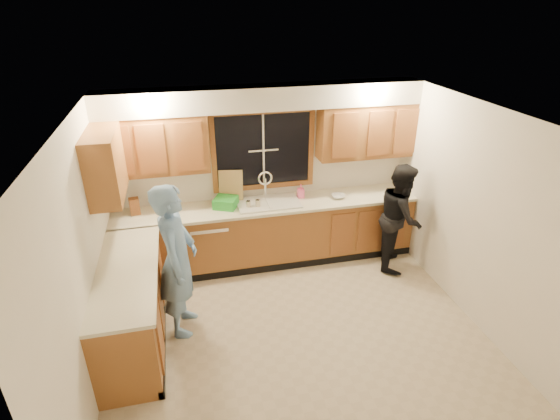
# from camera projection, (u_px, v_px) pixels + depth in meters

# --- Properties ---
(floor) EXTENTS (4.20, 4.20, 0.00)m
(floor) POSITION_uv_depth(u_px,v_px,m) (298.00, 333.00, 5.05)
(floor) COLOR #C0AF94
(floor) RESTS_ON ground
(ceiling) EXTENTS (4.20, 4.20, 0.00)m
(ceiling) POSITION_uv_depth(u_px,v_px,m) (303.00, 120.00, 3.94)
(ceiling) COLOR white
(wall_back) EXTENTS (4.20, 0.00, 4.20)m
(wall_back) POSITION_uv_depth(u_px,v_px,m) (264.00, 174.00, 6.16)
(wall_back) COLOR white
(wall_back) RESTS_ON ground
(wall_left) EXTENTS (0.00, 3.80, 3.80)m
(wall_left) POSITION_uv_depth(u_px,v_px,m) (83.00, 265.00, 4.07)
(wall_left) COLOR white
(wall_left) RESTS_ON ground
(wall_right) EXTENTS (0.00, 3.80, 3.80)m
(wall_right) POSITION_uv_depth(u_px,v_px,m) (479.00, 218.00, 4.93)
(wall_right) COLOR white
(wall_right) RESTS_ON ground
(base_cabinets_back) EXTENTS (4.20, 0.60, 0.88)m
(base_cabinets_back) POSITION_uv_depth(u_px,v_px,m) (269.00, 234.00, 6.25)
(base_cabinets_back) COLOR #9C5F2D
(base_cabinets_back) RESTS_ON ground
(base_cabinets_left) EXTENTS (0.60, 1.90, 0.88)m
(base_cabinets_left) POSITION_uv_depth(u_px,v_px,m) (132.00, 307.00, 4.79)
(base_cabinets_left) COLOR #9C5F2D
(base_cabinets_left) RESTS_ON ground
(countertop_back) EXTENTS (4.20, 0.63, 0.04)m
(countertop_back) POSITION_uv_depth(u_px,v_px,m) (269.00, 205.00, 6.04)
(countertop_back) COLOR beige
(countertop_back) RESTS_ON base_cabinets_back
(countertop_left) EXTENTS (0.63, 1.90, 0.04)m
(countertop_left) POSITION_uv_depth(u_px,v_px,m) (127.00, 271.00, 4.59)
(countertop_left) COLOR beige
(countertop_left) RESTS_ON base_cabinets_left
(upper_cabinets_left) EXTENTS (1.35, 0.33, 0.75)m
(upper_cabinets_left) POSITION_uv_depth(u_px,v_px,m) (154.00, 145.00, 5.47)
(upper_cabinets_left) COLOR #9C5F2D
(upper_cabinets_left) RESTS_ON wall_back
(upper_cabinets_right) EXTENTS (1.35, 0.33, 0.75)m
(upper_cabinets_right) POSITION_uv_depth(u_px,v_px,m) (366.00, 131.00, 6.05)
(upper_cabinets_right) COLOR #9C5F2D
(upper_cabinets_right) RESTS_ON wall_back
(upper_cabinets_return) EXTENTS (0.33, 0.90, 0.75)m
(upper_cabinets_return) POSITION_uv_depth(u_px,v_px,m) (105.00, 165.00, 4.82)
(upper_cabinets_return) COLOR #9C5F2D
(upper_cabinets_return) RESTS_ON wall_left
(soffit) EXTENTS (4.20, 0.35, 0.30)m
(soffit) POSITION_uv_depth(u_px,v_px,m) (265.00, 97.00, 5.52)
(soffit) COLOR silver
(soffit) RESTS_ON wall_back
(window_frame) EXTENTS (1.44, 0.03, 1.14)m
(window_frame) POSITION_uv_depth(u_px,v_px,m) (263.00, 150.00, 5.99)
(window_frame) COLOR black
(window_frame) RESTS_ON wall_back
(sink) EXTENTS (0.86, 0.52, 0.57)m
(sink) POSITION_uv_depth(u_px,v_px,m) (268.00, 207.00, 6.07)
(sink) COLOR silver
(sink) RESTS_ON countertop_back
(dishwasher) EXTENTS (0.60, 0.56, 0.82)m
(dishwasher) POSITION_uv_depth(u_px,v_px,m) (209.00, 243.00, 6.08)
(dishwasher) COLOR white
(dishwasher) RESTS_ON floor
(stove) EXTENTS (0.58, 0.75, 0.90)m
(stove) POSITION_uv_depth(u_px,v_px,m) (128.00, 342.00, 4.29)
(stove) COLOR white
(stove) RESTS_ON floor
(man) EXTENTS (0.54, 0.72, 1.81)m
(man) POSITION_uv_depth(u_px,v_px,m) (177.00, 261.00, 4.77)
(man) COLOR #6E99CF
(man) RESTS_ON floor
(woman) EXTENTS (0.84, 0.92, 1.53)m
(woman) POSITION_uv_depth(u_px,v_px,m) (400.00, 217.00, 6.02)
(woman) COLOR black
(woman) RESTS_ON floor
(knife_block) EXTENTS (0.14, 0.12, 0.23)m
(knife_block) POSITION_uv_depth(u_px,v_px,m) (135.00, 206.00, 5.70)
(knife_block) COLOR #9C592B
(knife_block) RESTS_ON countertop_back
(cutting_board) EXTENTS (0.35, 0.17, 0.44)m
(cutting_board) POSITION_uv_depth(u_px,v_px,m) (231.00, 186.00, 6.04)
(cutting_board) COLOR tan
(cutting_board) RESTS_ON countertop_back
(dish_crate) EXTENTS (0.38, 0.37, 0.14)m
(dish_crate) POSITION_uv_depth(u_px,v_px,m) (226.00, 202.00, 5.91)
(dish_crate) COLOR #25912B
(dish_crate) RESTS_ON countertop_back
(soap_bottle) EXTENTS (0.09, 0.09, 0.20)m
(soap_bottle) POSITION_uv_depth(u_px,v_px,m) (301.00, 191.00, 6.18)
(soap_bottle) COLOR pink
(soap_bottle) RESTS_ON countertop_back
(bowl) EXTENTS (0.21, 0.21, 0.05)m
(bowl) POSITION_uv_depth(u_px,v_px,m) (338.00, 196.00, 6.20)
(bowl) COLOR silver
(bowl) RESTS_ON countertop_back
(can_left) EXTENTS (0.06, 0.06, 0.11)m
(can_left) POSITION_uv_depth(u_px,v_px,m) (248.00, 205.00, 5.88)
(can_left) COLOR beige
(can_left) RESTS_ON countertop_back
(can_right) EXTENTS (0.07, 0.07, 0.12)m
(can_right) POSITION_uv_depth(u_px,v_px,m) (258.00, 204.00, 5.89)
(can_right) COLOR beige
(can_right) RESTS_ON countertop_back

